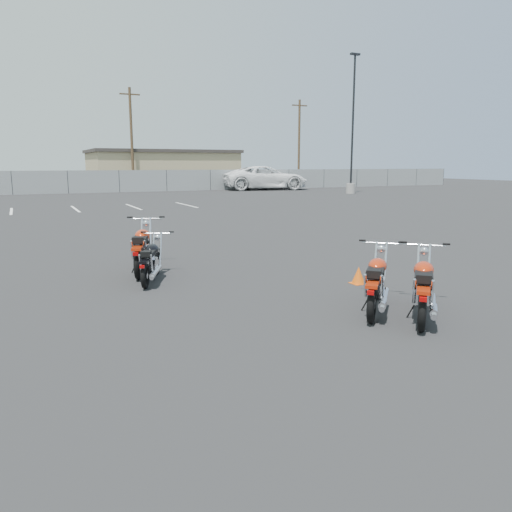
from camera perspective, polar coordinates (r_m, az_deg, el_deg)
name	(u,v)px	position (r m, az deg, el deg)	size (l,w,h in m)	color
ground	(260,300)	(8.58, 0.51, -5.03)	(120.00, 120.00, 0.00)	black
motorcycle_front_red	(142,249)	(10.98, -12.86, 0.79)	(1.18, 2.21, 1.10)	black
motorcycle_second_black	(151,261)	(10.06, -11.89, -0.59)	(1.08, 1.77, 0.89)	black
motorcycle_third_red	(377,283)	(8.10, 13.62, -2.99)	(1.66, 1.73, 0.99)	black
motorcycle_rear_red	(423,288)	(7.92, 18.59, -3.47)	(1.71, 1.76, 1.01)	black
training_cone_near	(359,275)	(9.90, 11.64, -2.16)	(0.28, 0.28, 0.33)	#E6570C
light_pole_east	(352,158)	(40.46, 10.87, 10.94)	(0.80, 0.70, 10.55)	gray
chainlink_fence	(68,182)	(42.62, -20.71, 7.92)	(80.06, 0.06, 1.80)	gray
tan_building_east	(162,168)	(53.21, -10.71, 9.81)	(14.40, 9.40, 3.70)	tan
utility_pole_c	(132,137)	(47.49, -14.03, 13.04)	(1.80, 0.24, 9.00)	#3F2E1D
utility_pole_d	(299,141)	(54.94, 4.94, 12.91)	(1.80, 0.24, 9.00)	#3F2E1D
parking_line_stripes	(44,210)	(27.56, -23.06, 4.86)	(15.12, 4.00, 0.01)	silver
white_van	(266,171)	(45.76, 1.10, 9.69)	(8.84, 3.54, 3.36)	white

